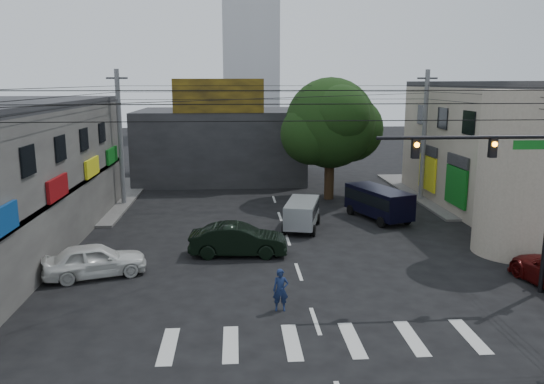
{
  "coord_description": "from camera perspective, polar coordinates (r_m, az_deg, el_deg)",
  "views": [
    {
      "loc": [
        -2.76,
        -20.38,
        8.34
      ],
      "look_at": [
        -1.06,
        4.0,
        3.26
      ],
      "focal_mm": 35.0,
      "sensor_mm": 36.0,
      "label": 1
    }
  ],
  "objects": [
    {
      "name": "ground",
      "position": [
        22.19,
        3.5,
        -10.36
      ],
      "size": [
        160.0,
        160.0,
        0.0
      ],
      "primitive_type": "plane",
      "color": "black",
      "rests_on": "ground"
    },
    {
      "name": "silver_minivan",
      "position": [
        30.56,
        3.23,
        -2.51
      ],
      "size": [
        4.62,
        3.45,
        1.66
      ],
      "primitive_type": null,
      "rotation": [
        0.0,
        0.0,
        1.32
      ],
      "color": "#989B9F",
      "rests_on": "ground"
    },
    {
      "name": "dark_sedan",
      "position": [
        26.06,
        -3.65,
        -5.16
      ],
      "size": [
        2.21,
        4.93,
        1.56
      ],
      "primitive_type": "imported",
      "rotation": [
        0.0,
        0.0,
        1.51
      ],
      "color": "black",
      "rests_on": "ground"
    },
    {
      "name": "traffic_gantry",
      "position": [
        22.36,
        24.34,
        1.65
      ],
      "size": [
        7.1,
        0.35,
        7.2
      ],
      "color": "black",
      "rests_on": "ground"
    },
    {
      "name": "street_tree",
      "position": [
        38.09,
        6.29,
        7.35
      ],
      "size": [
        6.4,
        6.4,
        8.7
      ],
      "color": "black",
      "rests_on": "ground"
    },
    {
      "name": "sidewalk_far_left",
      "position": [
        42.11,
        -25.12,
        -0.71
      ],
      "size": [
        16.0,
        16.0,
        0.15
      ],
      "primitive_type": "cube",
      "color": "#514F4C",
      "rests_on": "ground"
    },
    {
      "name": "sidewalk_far_right",
      "position": [
        44.41,
        23.96,
        -0.01
      ],
      "size": [
        16.0,
        16.0,
        0.15
      ],
      "primitive_type": "cube",
      "color": "#514F4C",
      "rests_on": "ground"
    },
    {
      "name": "billboard",
      "position": [
        41.51,
        -5.8,
        10.24
      ],
      "size": [
        7.0,
        0.3,
        2.6
      ],
      "primitive_type": "cube",
      "color": "olive",
      "rests_on": "building_far"
    },
    {
      "name": "white_compact",
      "position": [
        24.52,
        -18.51,
        -6.96
      ],
      "size": [
        4.27,
        5.36,
        1.48
      ],
      "primitive_type": "imported",
      "rotation": [
        0.0,
        0.0,
        1.88
      ],
      "color": "silver",
      "rests_on": "ground"
    },
    {
      "name": "utility_pole_far_left",
      "position": [
        37.38,
        -16.0,
        5.54
      ],
      "size": [
        0.32,
        0.32,
        9.2
      ],
      "primitive_type": "cylinder",
      "color": "#59595B",
      "rests_on": "ground"
    },
    {
      "name": "traffic_officer",
      "position": [
        19.93,
        0.93,
        -10.5
      ],
      "size": [
        0.61,
        0.42,
        1.6
      ],
      "primitive_type": "imported",
      "rotation": [
        0.0,
        0.0,
        -0.03
      ],
      "color": "#121F42",
      "rests_on": "ground"
    },
    {
      "name": "utility_pole_far_right",
      "position": [
        38.9,
        16.04,
        5.77
      ],
      "size": [
        0.32,
        0.32,
        9.2
      ],
      "primitive_type": "cylinder",
      "color": "#59595B",
      "rests_on": "ground"
    },
    {
      "name": "building_far",
      "position": [
        46.7,
        -5.51,
        5.12
      ],
      "size": [
        14.0,
        10.0,
        6.0
      ],
      "primitive_type": "cube",
      "color": "#232326",
      "rests_on": "ground"
    },
    {
      "name": "corner_column",
      "position": [
        28.33,
        25.14,
        1.8
      ],
      "size": [
        4.0,
        4.0,
        8.0
      ],
      "primitive_type": "cylinder",
      "color": "gray",
      "rests_on": "ground"
    },
    {
      "name": "navy_van",
      "position": [
        33.3,
        11.36,
        -1.28
      ],
      "size": [
        6.06,
        4.96,
        1.95
      ],
      "primitive_type": null,
      "rotation": [
        0.0,
        0.0,
        1.92
      ],
      "color": "black",
      "rests_on": "ground"
    }
  ]
}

